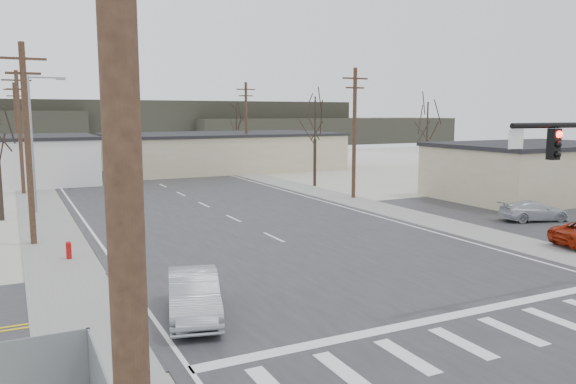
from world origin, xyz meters
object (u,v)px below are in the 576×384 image
car_far_b (108,160)px  car_parked_dark_a (507,197)px  fire_hydrant (69,250)px  car_parked_silver (534,211)px  sedan_crossing (194,295)px  car_far_a (182,161)px

car_far_b → car_parked_dark_a: (20.31, -45.13, 0.01)m
fire_hydrant → car_parked_silver: size_ratio=0.21×
fire_hydrant → car_far_b: 47.79m
car_parked_dark_a → fire_hydrant: bearing=70.5°
fire_hydrant → car_parked_dark_a: bearing=3.5°
car_parked_dark_a → car_far_b: bearing=1.2°
sedan_crossing → car_far_b: size_ratio=1.23×
sedan_crossing → car_far_a: (13.37, 48.99, 0.11)m
car_far_b → car_parked_dark_a: car_parked_dark_a is taller
fire_hydrant → car_far_b: (8.96, 46.94, 0.22)m
sedan_crossing → car_far_a: 50.78m
car_far_b → car_parked_silver: bearing=-56.9°
fire_hydrant → sedan_crossing: sedan_crossing is taller
fire_hydrant → sedan_crossing: bearing=-73.0°
fire_hydrant → sedan_crossing: size_ratio=0.19×
sedan_crossing → fire_hydrant: bearing=121.1°
car_far_a → car_parked_silver: 43.49m
fire_hydrant → car_parked_dark_a: size_ratio=0.23×
fire_hydrant → car_far_a: size_ratio=0.15×
car_far_a → car_parked_silver: car_far_a is taller
car_far_a → fire_hydrant: bearing=54.4°
car_parked_dark_a → car_parked_silver: size_ratio=0.91×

